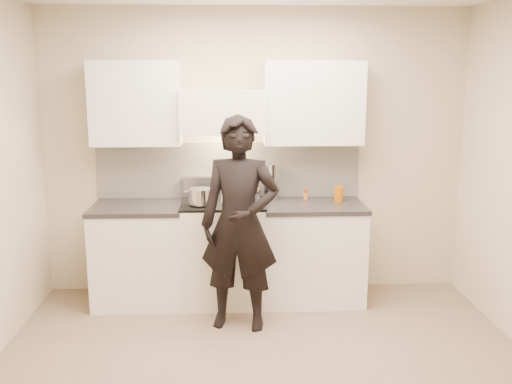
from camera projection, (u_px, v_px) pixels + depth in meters
ground_plane at (265, 377)px, 4.00m from camera, size 4.00×4.00×0.00m
room_shell at (255, 144)px, 4.04m from camera, size 4.04×3.54×2.70m
stove at (224, 251)px, 5.29m from camera, size 0.76×0.65×0.96m
counter_right at (313, 251)px, 5.32m from camera, size 0.92×0.67×0.92m
counter_left at (139, 254)px, 5.26m from camera, size 0.82×0.67×0.92m
wok at (245, 187)px, 5.31m from camera, size 0.34×0.42×0.27m
stock_pot at (200, 196)px, 5.02m from camera, size 0.29×0.23×0.14m
utensil_crock at (272, 188)px, 5.42m from camera, size 0.12×0.12×0.33m
spice_jar at (306, 195)px, 5.40m from camera, size 0.04×0.04×0.09m
oil_glass at (339, 194)px, 5.29m from camera, size 0.08×0.08×0.15m
person at (240, 224)px, 4.65m from camera, size 0.71×0.54×1.77m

